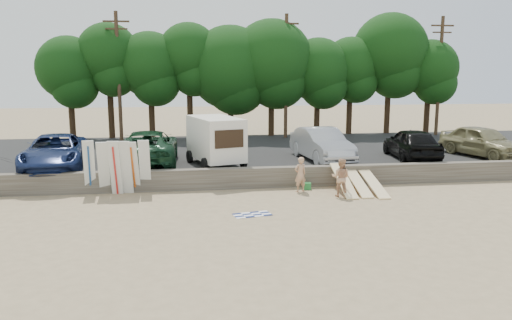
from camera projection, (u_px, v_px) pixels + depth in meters
The scene contains 25 objects.
ground at pixel (311, 202), 21.73m from camera, with size 120.00×120.00×0.00m, color tan.
seawall at pixel (297, 176), 24.57m from camera, with size 44.00×0.50×1.00m, color #6B6356.
parking_lot at pixel (271, 155), 31.91m from camera, with size 44.00×14.50×0.70m, color #282828.
treeline at pixel (262, 62), 37.73m from camera, with size 31.89×6.59×9.41m.
utility_poles at pixel (286, 74), 36.64m from camera, with size 25.80×0.26×9.00m.
box_trailer at pixel (215, 138), 26.25m from camera, with size 3.12×4.38×2.54m.
car_0 at pixel (55, 152), 25.36m from camera, with size 2.87×6.23×1.73m, color navy.
car_1 at pixel (148, 147), 26.73m from camera, with size 2.99×6.49×1.80m, color #12321E.
car_2 at pixel (322, 144), 27.72m from camera, with size 1.91×5.49×1.81m, color #A0A1A5.
car_3 at pixel (412, 143), 28.24m from camera, with size 2.08×5.17×1.76m, color black.
car_4 at pixel (482, 141), 28.99m from camera, with size 2.12×5.27×1.80m, color #878056.
surfboard_upright_0 at pixel (89, 167), 22.77m from camera, with size 0.50×0.06×2.60m, color silver.
surfboard_upright_1 at pixel (104, 168), 22.74m from camera, with size 0.50×0.06×2.60m, color silver.
surfboard_upright_2 at pixel (115, 168), 22.68m from camera, with size 0.50×0.06×2.60m, color silver.
surfboard_upright_3 at pixel (126, 168), 22.80m from camera, with size 0.50×0.06×2.60m, color silver.
surfboard_upright_4 at pixel (133, 168), 22.92m from camera, with size 0.50×0.06×2.60m, color silver.
surfboard_upright_5 at pixel (145, 166), 23.09m from camera, with size 0.50×0.06×2.60m, color silver.
surfboard_low_0 at pixel (344, 180), 23.32m from camera, with size 0.56×3.00×0.07m, color #FDDEA0.
surfboard_low_1 at pixel (358, 182), 23.57m from camera, with size 0.56×3.00×0.07m, color #FDDEA0.
surfboard_low_2 at pixel (374, 184), 23.43m from camera, with size 0.56×3.00×0.07m, color #FDDEA0.
beachgoer_a at pixel (300, 174), 23.43m from camera, with size 0.61×0.40×1.66m, color tan.
beachgoer_b at pixel (341, 178), 22.55m from camera, with size 0.85×0.66×1.75m, color tan.
cooler at pixel (307, 186), 24.01m from camera, with size 0.38×0.30×0.32m, color #248538.
gear_bag at pixel (358, 185), 24.37m from camera, with size 0.30×0.25×0.22m, color #C95E17.
beach_towel at pixel (252, 215), 19.80m from camera, with size 1.50×1.50×0.00m, color white.
Camera 1 is at (-5.26, -20.54, 5.63)m, focal length 35.00 mm.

